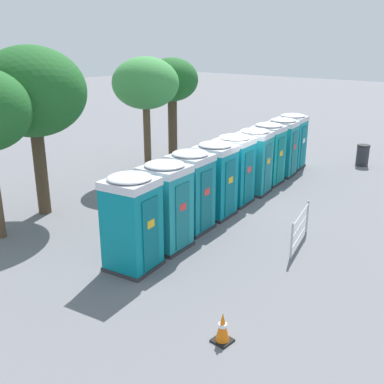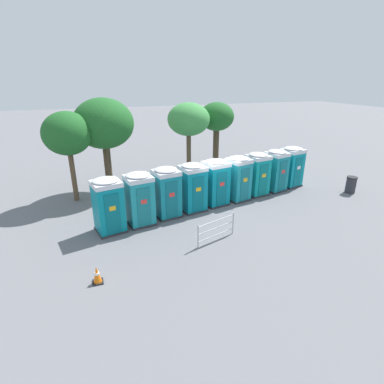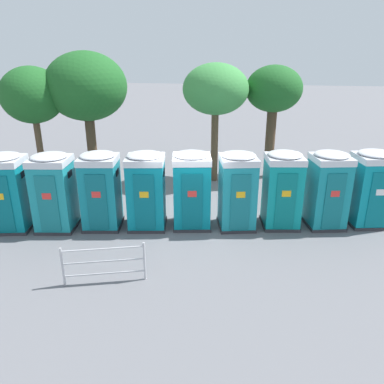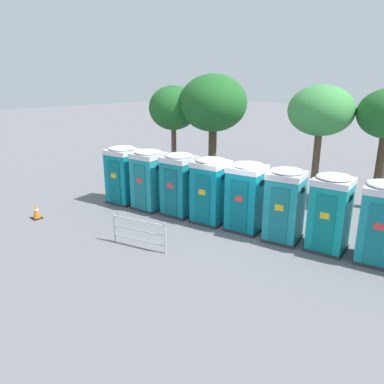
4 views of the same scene
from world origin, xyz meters
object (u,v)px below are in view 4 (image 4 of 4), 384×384
portapotty_2 (179,184)px  traffic_cone (36,211)px  portapotty_7 (381,222)px  event_barrier (139,231)px  street_tree_0 (321,112)px  street_tree_3 (213,104)px  portapotty_3 (210,190)px  street_tree_1 (173,108)px  portapotty_0 (123,174)px  portapotty_4 (246,196)px  portapotty_6 (330,212)px  portapotty_5 (285,205)px  portapotty_1 (149,179)px

portapotty_2 → traffic_cone: 5.76m
portapotty_7 → event_barrier: (-5.94, -4.44, -0.72)m
street_tree_0 → street_tree_3: size_ratio=0.92×
portapotty_3 → event_barrier: (-0.13, -3.35, -0.72)m
portapotty_7 → street_tree_1: (-11.60, 2.43, 2.50)m
street_tree_1 → portapotty_7: bearing=-11.8°
portapotty_0 → street_tree_1: street_tree_1 is taller
portapotty_4 → traffic_cone: portapotty_4 is taller
portapotty_4 → portapotty_6: (2.90, 0.53, 0.00)m
portapotty_3 → street_tree_3: street_tree_3 is taller
street_tree_1 → traffic_cone: 8.84m
street_tree_0 → portapotty_7: bearing=-44.4°
portapotty_4 → street_tree_3: bearing=141.9°
portapotty_0 → portapotty_7: 10.33m
portapotty_2 → portapotty_5: 4.43m
portapotty_3 → portapotty_5: 2.95m
portapotty_0 → portapotty_3: same height
portapotty_1 → traffic_cone: 4.64m
portapotty_0 → portapotty_1: bearing=11.0°
street_tree_0 → portapotty_0: bearing=-134.1°
street_tree_0 → event_barrier: 9.37m
portapotty_2 → street_tree_3: bearing=116.8°
street_tree_3 → traffic_cone: bearing=-98.2°
street_tree_0 → portapotty_5: bearing=-74.5°
portapotty_3 → street_tree_1: (-5.80, 3.52, 2.50)m
portapotty_6 → street_tree_1: 10.79m
portapotty_6 → street_tree_0: size_ratio=0.50×
portapotty_4 → traffic_cone: size_ratio=3.97×
portapotty_6 → street_tree_3: bearing=156.2°
portapotty_0 → street_tree_1: 5.31m
street_tree_1 → street_tree_3: 2.20m
street_tree_3 → traffic_cone: 9.87m
portapotty_2 → portapotty_5: same height
portapotty_2 → portapotty_5: bearing=9.8°
portapotty_3 → street_tree_0: size_ratio=0.50×
portapotty_4 → portapotty_0: bearing=-167.8°
portapotty_2 → street_tree_1: street_tree_1 is taller
portapotty_5 → traffic_cone: portapotty_5 is taller
portapotty_4 → portapotty_6: bearing=10.3°
portapotty_1 → portapotty_4: bearing=12.6°
portapotty_4 → street_tree_1: size_ratio=0.51×
street_tree_1 → event_barrier: 9.47m
portapotty_0 → portapotty_1: 1.48m
street_tree_0 → street_tree_1: street_tree_0 is taller
portapotty_0 → street_tree_0: bearing=45.9°
portapotty_6 → event_barrier: 6.18m
portapotty_4 → traffic_cone: 8.25m
portapotty_6 → street_tree_3: street_tree_3 is taller
portapotty_0 → event_barrier: (4.20, -2.42, -0.72)m
portapotty_0 → portapotty_4: same height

